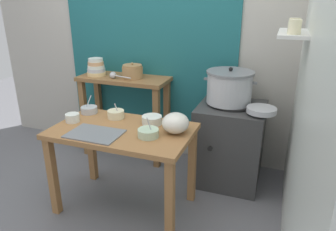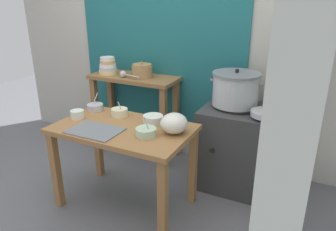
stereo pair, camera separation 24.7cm
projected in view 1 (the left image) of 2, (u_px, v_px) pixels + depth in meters
name	position (u px, v px, depth m)	size (l,w,h in m)	color
ground_plane	(120.00, 201.00, 2.79)	(9.00, 9.00, 0.00)	slate
wall_back	(171.00, 37.00, 3.27)	(4.40, 0.12, 2.60)	#B2ADA3
wall_right	(315.00, 61.00, 2.06)	(0.30, 3.20, 2.60)	silver
prep_table	(123.00, 141.00, 2.52)	(1.10, 0.66, 0.72)	#9E6B3D
back_shelf_table	(125.00, 97.00, 3.39)	(0.96, 0.40, 0.90)	olive
stove_block	(229.00, 143.00, 3.01)	(0.60, 0.61, 0.78)	#383838
steamer_pot	(229.00, 87.00, 2.85)	(0.47, 0.43, 0.33)	#B7BABF
clay_pot	(132.00, 71.00, 3.26)	(0.21, 0.21, 0.16)	#A37A4C
bowl_stack_enamel	(96.00, 68.00, 3.36)	(0.20, 0.20, 0.18)	#E5C684
ladle	(114.00, 75.00, 3.24)	(0.27, 0.10, 0.07)	#B7BABF
serving_tray	(95.00, 134.00, 2.38)	(0.40, 0.28, 0.01)	slate
plastic_bag	(176.00, 123.00, 2.38)	(0.21, 0.22, 0.16)	silver
wide_pan	(261.00, 110.00, 2.64)	(0.25, 0.25, 0.04)	#B7BABF
prep_bowl_0	(72.00, 117.00, 2.61)	(0.11, 0.11, 0.07)	silver
prep_bowl_1	(152.00, 120.00, 2.56)	(0.16, 0.16, 0.07)	silver
prep_bowl_2	(89.00, 110.00, 2.80)	(0.14, 0.14, 0.16)	#B7BABF
prep_bowl_3	(116.00, 114.00, 2.69)	(0.14, 0.14, 0.14)	beige
prep_bowl_4	(148.00, 133.00, 2.33)	(0.16, 0.16, 0.17)	#B7D1AD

